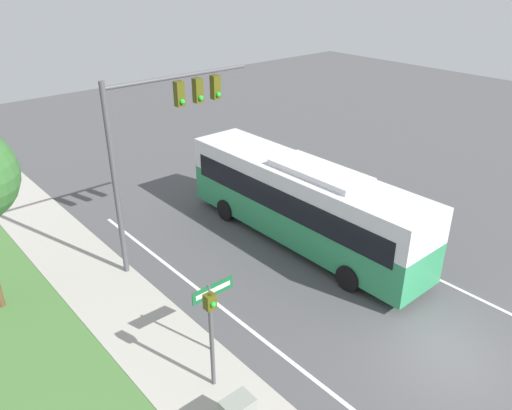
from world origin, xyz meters
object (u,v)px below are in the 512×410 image
Objects in this scene: pedestrian_signal at (211,326)px; street_sign at (212,304)px; signal_gantry at (159,129)px; bus at (302,199)px.

street_sign is at bearing 53.57° from pedestrian_signal.
signal_gantry reaches higher than pedestrian_signal.
signal_gantry is 6.91m from street_sign.
signal_gantry is 2.31× the size of pedestrian_signal.
bus is 3.68× the size of pedestrian_signal.
signal_gantry is 7.96m from pedestrian_signal.
street_sign is at bearing -156.18° from bus.
signal_gantry is (-4.81, 2.62, 3.36)m from bus.
bus reaches higher than street_sign.
signal_gantry is at bearing 70.65° from street_sign.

